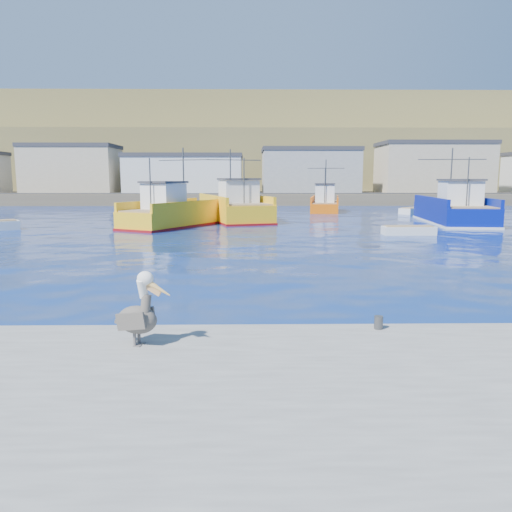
{
  "coord_description": "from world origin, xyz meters",
  "views": [
    {
      "loc": [
        0.03,
        -14.32,
        3.89
      ],
      "look_at": [
        0.32,
        3.11,
        1.17
      ],
      "focal_mm": 35.0,
      "sensor_mm": 36.0,
      "label": 1
    }
  ],
  "objects_px": {
    "skiff_mid": "(409,231)",
    "skiff_far": "(413,211)",
    "trawler_blue": "(454,211)",
    "trawler_yellow_a": "(175,214)",
    "boat_orange": "(325,203)",
    "trawler_yellow_b": "(234,208)",
    "pelican": "(139,314)"
  },
  "relations": [
    {
      "from": "trawler_blue",
      "to": "boat_orange",
      "type": "bearing_deg",
      "value": 120.94
    },
    {
      "from": "trawler_yellow_a",
      "to": "trawler_yellow_b",
      "type": "bearing_deg",
      "value": 51.38
    },
    {
      "from": "trawler_yellow_a",
      "to": "trawler_blue",
      "type": "distance_m",
      "value": 24.25
    },
    {
      "from": "boat_orange",
      "to": "skiff_far",
      "type": "distance_m",
      "value": 9.93
    },
    {
      "from": "trawler_blue",
      "to": "boat_orange",
      "type": "relative_size",
      "value": 1.47
    },
    {
      "from": "skiff_far",
      "to": "pelican",
      "type": "distance_m",
      "value": 49.79
    },
    {
      "from": "trawler_blue",
      "to": "skiff_far",
      "type": "relative_size",
      "value": 3.33
    },
    {
      "from": "pelican",
      "to": "trawler_yellow_a",
      "type": "bearing_deg",
      "value": 96.93
    },
    {
      "from": "trawler_blue",
      "to": "boat_orange",
      "type": "distance_m",
      "value": 17.58
    },
    {
      "from": "skiff_mid",
      "to": "skiff_far",
      "type": "bearing_deg",
      "value": 71.02
    },
    {
      "from": "trawler_yellow_a",
      "to": "boat_orange",
      "type": "distance_m",
      "value": 23.2
    },
    {
      "from": "trawler_yellow_a",
      "to": "boat_orange",
      "type": "relative_size",
      "value": 1.32
    },
    {
      "from": "trawler_blue",
      "to": "skiff_far",
      "type": "height_order",
      "value": "trawler_blue"
    },
    {
      "from": "trawler_yellow_b",
      "to": "skiff_mid",
      "type": "distance_m",
      "value": 17.71
    },
    {
      "from": "trawler_yellow_b",
      "to": "boat_orange",
      "type": "xyz_separation_m",
      "value": [
        10.32,
        11.67,
        -0.1
      ]
    },
    {
      "from": "boat_orange",
      "to": "skiff_mid",
      "type": "distance_m",
      "value": 24.34
    },
    {
      "from": "trawler_yellow_b",
      "to": "skiff_far",
      "type": "bearing_deg",
      "value": 22.85
    },
    {
      "from": "boat_orange",
      "to": "trawler_blue",
      "type": "bearing_deg",
      "value": -59.06
    },
    {
      "from": "boat_orange",
      "to": "pelican",
      "type": "distance_m",
      "value": 50.02
    },
    {
      "from": "trawler_yellow_a",
      "to": "skiff_mid",
      "type": "bearing_deg",
      "value": -20.99
    },
    {
      "from": "trawler_yellow_a",
      "to": "skiff_far",
      "type": "relative_size",
      "value": 2.98
    },
    {
      "from": "boat_orange",
      "to": "skiff_mid",
      "type": "xyz_separation_m",
      "value": [
        2.14,
        -24.23,
        -0.78
      ]
    },
    {
      "from": "pelican",
      "to": "trawler_blue",
      "type": "bearing_deg",
      "value": 58.86
    },
    {
      "from": "trawler_blue",
      "to": "trawler_yellow_a",
      "type": "bearing_deg",
      "value": -173.95
    },
    {
      "from": "skiff_far",
      "to": "pelican",
      "type": "xyz_separation_m",
      "value": [
        -20.6,
        -45.32,
        0.88
      ]
    },
    {
      "from": "boat_orange",
      "to": "trawler_yellow_a",
      "type": "bearing_deg",
      "value": -130.54
    },
    {
      "from": "boat_orange",
      "to": "skiff_mid",
      "type": "relative_size",
      "value": 2.41
    },
    {
      "from": "trawler_yellow_a",
      "to": "trawler_blue",
      "type": "bearing_deg",
      "value": 6.05
    },
    {
      "from": "boat_orange",
      "to": "trawler_yellow_b",
      "type": "bearing_deg",
      "value": -131.48
    },
    {
      "from": "trawler_yellow_b",
      "to": "skiff_mid",
      "type": "xyz_separation_m",
      "value": [
        12.46,
        -12.56,
        -0.87
      ]
    },
    {
      "from": "trawler_blue",
      "to": "pelican",
      "type": "xyz_separation_m",
      "value": [
        -20.34,
        -33.65,
        0.07
      ]
    },
    {
      "from": "skiff_far",
      "to": "trawler_yellow_b",
      "type": "bearing_deg",
      "value": -157.15
    }
  ]
}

